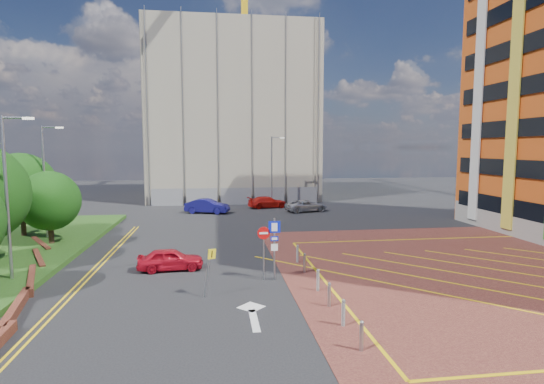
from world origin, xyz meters
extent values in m
plane|color=black|center=(0.00, 0.00, 0.00)|extent=(140.00, 140.00, 0.00)
cube|color=maroon|center=(14.00, 0.00, 0.01)|extent=(26.00, 26.00, 0.02)
cube|color=brown|center=(-10.60, -2.00, 0.20)|extent=(1.25, 4.56, 0.40)
cube|color=brown|center=(-11.60, 2.00, 0.20)|extent=(1.86, 4.43, 0.40)
cube|color=brown|center=(-12.80, 6.00, 0.20)|extent=(2.29, 4.27, 0.40)
cube|color=brown|center=(-14.20, 10.00, 0.20)|extent=(2.69, 4.06, 0.40)
cylinder|color=#3D2B1C|center=(-13.50, 10.00, 1.20)|extent=(0.36, 0.36, 1.80)
sphere|color=#113C0D|center=(-13.50, 10.00, 3.20)|extent=(4.00, 4.00, 4.00)
cylinder|color=#3D2B1C|center=(-16.50, 13.00, 1.40)|extent=(0.36, 0.36, 2.20)
sphere|color=#113C0D|center=(-16.50, 13.00, 3.88)|extent=(5.00, 5.00, 5.00)
cylinder|color=#9EA0A8|center=(-12.50, 2.00, 4.30)|extent=(0.16, 0.16, 8.00)
cylinder|color=#9EA0A8|center=(-11.90, 2.00, 8.18)|extent=(1.20, 0.10, 0.10)
cube|color=silver|center=(-11.30, 2.00, 8.15)|extent=(0.50, 0.15, 0.12)
cylinder|color=#9EA0A8|center=(-14.50, 12.00, 4.30)|extent=(0.16, 0.16, 8.00)
cylinder|color=#9EA0A8|center=(-13.90, 12.00, 8.18)|extent=(1.20, 0.10, 0.10)
cube|color=silver|center=(-13.30, 12.00, 8.15)|extent=(0.50, 0.15, 0.12)
cylinder|color=#9EA0A8|center=(4.00, 28.00, 4.00)|extent=(0.16, 0.16, 8.00)
cylinder|color=#9EA0A8|center=(4.60, 28.00, 7.88)|extent=(1.20, 0.10, 0.10)
cube|color=silver|center=(5.20, 28.00, 7.85)|extent=(0.50, 0.15, 0.12)
cylinder|color=#9EA0A8|center=(0.50, 1.00, 1.60)|extent=(0.10, 0.10, 3.20)
cube|color=#0A19B5|center=(0.50, 0.97, 2.75)|extent=(0.60, 0.04, 0.60)
cube|color=white|center=(0.50, 0.94, 2.75)|extent=(0.30, 0.02, 0.42)
cube|color=#0A19B5|center=(0.50, 0.97, 2.15)|extent=(0.40, 0.04, 0.25)
cube|color=white|center=(0.50, 0.94, 2.15)|extent=(0.28, 0.02, 0.14)
cube|color=white|center=(0.50, 0.97, 1.70)|extent=(0.35, 0.04, 0.35)
cylinder|color=#9EA0A8|center=(-0.05, 1.00, 1.35)|extent=(0.08, 0.08, 2.70)
cylinder|color=red|center=(-0.05, 0.97, 2.45)|extent=(0.64, 0.04, 0.64)
cube|color=white|center=(-0.05, 0.94, 2.45)|extent=(0.44, 0.02, 0.10)
cylinder|color=#9EA0A8|center=(-2.86, -1.13, 1.10)|extent=(0.37, 0.08, 2.19)
cube|color=yellow|center=(-2.64, -1.16, 2.00)|extent=(0.39, 0.39, 0.51)
cylinder|color=#9EA0A8|center=(2.30, -7.00, 0.47)|extent=(0.14, 0.14, 0.90)
cylinder|color=black|center=(2.30, -5.00, 0.47)|extent=(0.14, 0.14, 0.90)
cylinder|color=#9EA0A8|center=(2.30, -3.00, 0.47)|extent=(0.14, 0.14, 0.90)
cylinder|color=black|center=(2.30, -1.00, 0.47)|extent=(0.14, 0.14, 0.90)
cylinder|color=#9EA0A8|center=(2.30, 2.00, 0.47)|extent=(0.14, 0.14, 0.90)
cylinder|color=black|center=(2.30, 4.00, 0.47)|extent=(0.14, 0.14, 0.90)
cube|color=#B1A491|center=(0.00, 40.00, 11.00)|extent=(21.20, 19.20, 22.00)
cube|color=yellow|center=(2.00, 42.00, 17.00)|extent=(0.90, 0.90, 34.00)
cube|color=gray|center=(1.00, 30.00, 1.00)|extent=(21.60, 0.06, 2.00)
imported|color=red|center=(-4.96, 3.49, 0.61)|extent=(3.66, 1.69, 1.21)
imported|color=navy|center=(-3.29, 23.77, 0.74)|extent=(4.77, 2.84, 1.48)
imported|color=red|center=(3.37, 26.88, 0.64)|extent=(4.69, 2.64, 1.28)
imported|color=#A3A3AA|center=(7.08, 23.53, 0.62)|extent=(4.83, 3.12, 1.24)
camera|label=1|loc=(-2.45, -19.97, 6.77)|focal=28.00mm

